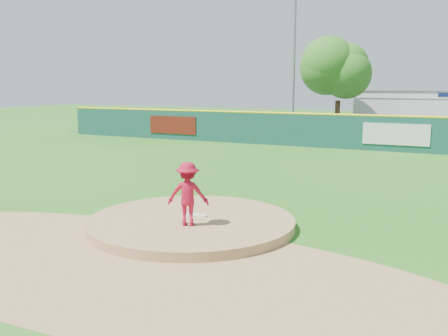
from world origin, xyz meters
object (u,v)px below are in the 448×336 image
at_px(pitcher, 188,194).
at_px(deciduous_tree, 339,73).
at_px(van, 310,125).
at_px(light_pole_left, 294,54).
at_px(playground_slide, 203,124).

bearing_deg(pitcher, deciduous_tree, -104.95).
height_order(van, deciduous_tree, deciduous_tree).
bearing_deg(van, pitcher, -151.66).
bearing_deg(deciduous_tree, light_pole_left, 153.43).
relative_size(playground_slide, light_pole_left, 0.26).
relative_size(pitcher, deciduous_tree, 0.22).
bearing_deg(pitcher, playground_slide, -82.58).
bearing_deg(light_pole_left, van, -38.24).
xyz_separation_m(pitcher, van, (-4.42, 26.16, -0.35)).
height_order(deciduous_tree, light_pole_left, light_pole_left).
distance_m(pitcher, van, 26.53).
xyz_separation_m(deciduous_tree, light_pole_left, (-4.00, 2.00, 1.50)).
xyz_separation_m(van, deciduous_tree, (2.17, -0.56, 3.85)).
distance_m(van, light_pole_left, 5.83).
bearing_deg(deciduous_tree, playground_slide, -161.68).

